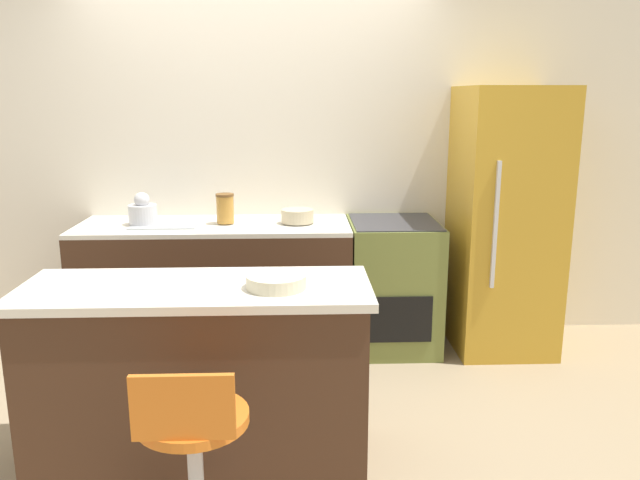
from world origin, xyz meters
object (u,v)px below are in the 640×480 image
(refrigerator, at_px, (504,221))
(stool_chair, at_px, (194,459))
(kettle, at_px, (143,211))
(mixing_bowl, at_px, (297,216))
(oven_range, at_px, (393,285))

(refrigerator, xyz_separation_m, stool_chair, (-1.83, -2.05, -0.48))
(stool_chair, bearing_deg, kettle, 107.29)
(refrigerator, bearing_deg, kettle, 179.65)
(stool_chair, distance_m, mixing_bowl, 2.17)
(stool_chair, relative_size, kettle, 3.92)
(oven_range, bearing_deg, mixing_bowl, -179.56)
(oven_range, xyz_separation_m, mixing_bowl, (-0.67, -0.01, 0.50))
(oven_range, xyz_separation_m, stool_chair, (-1.07, -2.07, -0.03))
(kettle, xyz_separation_m, mixing_bowl, (1.04, -0.00, -0.04))
(kettle, bearing_deg, mixing_bowl, -0.00)
(oven_range, xyz_separation_m, refrigerator, (0.76, -0.02, 0.45))
(refrigerator, xyz_separation_m, kettle, (-2.47, 0.02, 0.08))
(refrigerator, bearing_deg, mixing_bowl, 179.39)
(oven_range, bearing_deg, kettle, -179.83)
(stool_chair, height_order, kettle, kettle)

